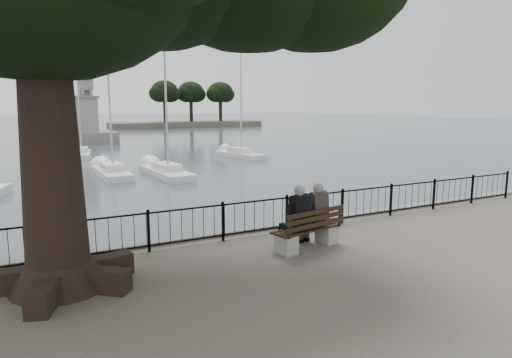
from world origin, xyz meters
TOP-DOWN VIEW (x-y plane):
  - harbor at (0.00, 3.00)m, footprint 260.00×260.00m
  - railing at (0.00, 2.50)m, footprint 22.06×0.06m
  - bench at (0.66, 0.89)m, footprint 2.07×0.96m
  - person_left at (0.27, 0.94)m, footprint 0.57×0.88m
  - person_right at (0.91, 1.06)m, footprint 0.57×0.88m
  - lion_monument at (2.00, 49.93)m, footprint 6.26×6.26m
  - sailboat_b at (-0.40, 21.70)m, footprint 1.62×5.84m
  - sailboat_c at (2.71, 20.04)m, footprint 2.02×6.21m
  - sailboat_d at (11.53, 27.46)m, footprint 2.65×5.89m
  - sailboat_f at (-0.70, 34.48)m, footprint 2.34×5.50m
  - sailboat_h at (-2.33, 38.30)m, footprint 1.96×4.94m
  - far_shore at (25.54, 79.46)m, footprint 30.00×8.60m

SIDE VIEW (x-z plane):
  - sailboat_d at x=11.53m, z-range -5.80..4.39m
  - sailboat_h at x=-2.33m, z-range -5.79..4.43m
  - sailboat_f at x=-0.70m, z-range -6.36..5.03m
  - sailboat_b at x=-0.40m, z-range -6.89..5.59m
  - sailboat_c at x=2.71m, z-range -7.15..5.86m
  - harbor at x=0.00m, z-range -1.10..0.10m
  - bench at x=0.66m, z-range -0.16..0.89m
  - railing at x=0.00m, z-range 0.06..1.06m
  - person_left at x=0.27m, z-range -0.07..1.60m
  - person_right at x=0.91m, z-range -0.07..1.60m
  - lion_monument at x=2.00m, z-range -3.27..5.90m
  - far_shore at x=25.54m, z-range -1.59..7.59m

